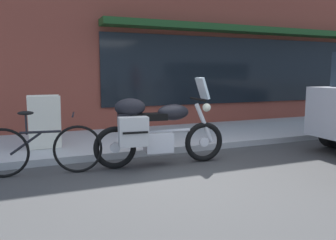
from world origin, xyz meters
TOP-DOWN VIEW (x-y plane):
  - ground_plane at (0.00, 0.00)m, footprint 80.00×80.00m
  - touring_motorcycle at (-0.31, 0.62)m, footprint 2.16×0.62m
  - parked_bicycle at (-2.00, 0.79)m, footprint 1.73×0.48m
  - sandwich_board_sign at (-1.89, 2.03)m, footprint 0.55×0.42m

SIDE VIEW (x-z plane):
  - ground_plane at x=0.00m, z-range 0.00..0.00m
  - parked_bicycle at x=-2.00m, z-range -0.09..0.86m
  - sandwich_board_sign at x=-1.89m, z-range 0.12..1.09m
  - touring_motorcycle at x=-0.31m, z-range -0.09..1.32m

